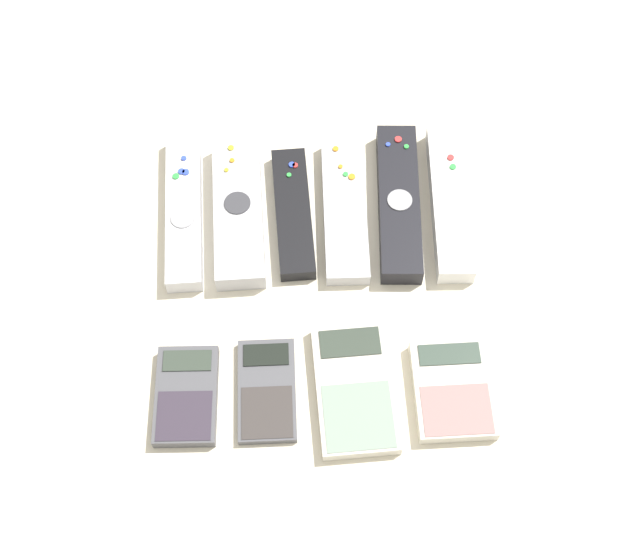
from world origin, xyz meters
name	(u,v)px	position (x,y,z in m)	size (l,w,h in m)	color
ground_plane	(321,310)	(0.00, 0.00, 0.00)	(3.00, 3.00, 0.00)	beige
remote_0	(184,209)	(-0.16, 0.14, 0.01)	(0.05, 0.22, 0.03)	silver
remote_1	(238,211)	(-0.10, 0.13, 0.01)	(0.07, 0.20, 0.03)	#B7B7BC
remote_2	(293,213)	(-0.03, 0.13, 0.01)	(0.05, 0.18, 0.02)	black
remote_3	(345,209)	(0.03, 0.13, 0.01)	(0.05, 0.20, 0.02)	#B7B7BC
remote_4	(399,202)	(0.10, 0.14, 0.01)	(0.06, 0.21, 0.03)	black
remote_5	(449,202)	(0.16, 0.14, 0.01)	(0.05, 0.21, 0.03)	white
calculator_0	(186,396)	(-0.15, -0.10, 0.01)	(0.07, 0.11, 0.02)	#4C4C51
calculator_1	(267,390)	(-0.06, -0.10, 0.01)	(0.06, 0.12, 0.01)	#4C4C51
calculator_2	(355,389)	(0.03, -0.10, 0.01)	(0.09, 0.16, 0.02)	beige
calculator_3	(453,390)	(0.14, -0.11, 0.01)	(0.09, 0.12, 0.02)	beige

